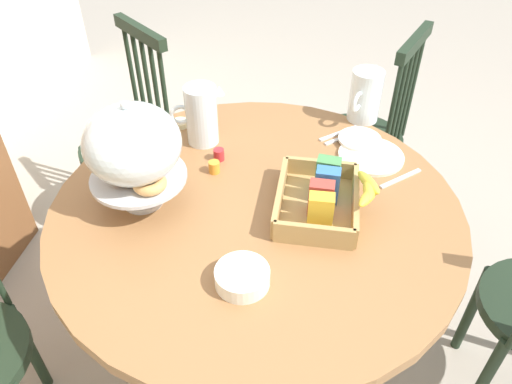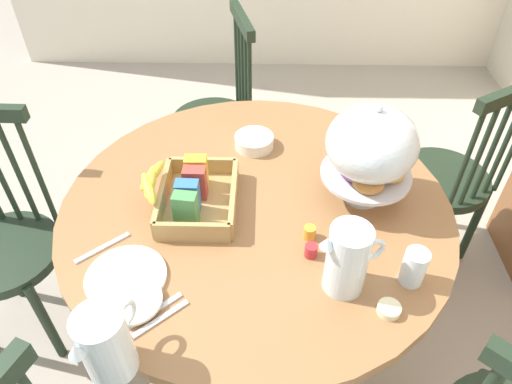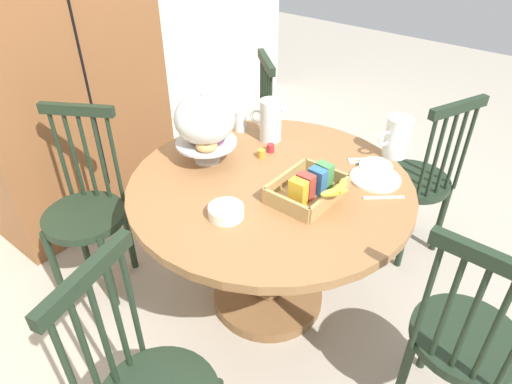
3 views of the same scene
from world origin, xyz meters
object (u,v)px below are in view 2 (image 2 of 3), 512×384
Objects in this scene: windsor_chair_by_cabinet at (217,121)px; cereal_bowl at (254,141)px; orange_juice_pitcher at (107,346)px; drinking_glass at (414,267)px; windsor_chair_near_window at (446,182)px; pastry_stand_with_dome at (371,148)px; cereal_basket at (191,194)px; china_plate_small at (133,300)px; butter_dish at (389,309)px; windsor_chair_facing_door at (7,248)px; china_plate_large at (126,277)px; dining_table at (256,247)px; milk_pitcher at (347,262)px.

cereal_bowl is (0.59, 0.20, 0.31)m from windsor_chair_by_cabinet.
orange_juice_pitcher is 0.78m from drinking_glass.
windsor_chair_by_cabinet is at bearing -113.53° from windsor_chair_near_window.
pastry_stand_with_dome is (0.41, -0.46, 0.48)m from windsor_chair_near_window.
windsor_chair_near_window is at bearing 153.07° from drinking_glass.
cereal_basket is 2.11× the size of china_plate_small.
butter_dish is at bearing 27.44° from cereal_bowl.
pastry_stand_with_dome is at bearing 123.26° from china_plate_small.
windsor_chair_facing_door reaches higher than china_plate_small.
drinking_glass is at bearing 65.93° from cereal_basket.
drinking_glass is at bearing 97.27° from china_plate_small.
orange_juice_pitcher is at bearing -76.45° from butter_dish.
drinking_glass is at bearing 90.87° from china_plate_large.
dining_table is 1.27× the size of windsor_chair_by_cabinet.
windsor_chair_near_window is at bearing 114.92° from cereal_basket.
cereal_bowl is (-0.31, 0.19, -0.02)m from cereal_basket.
windsor_chair_facing_door is 3.09× the size of cereal_basket.
windsor_chair_near_window reaches higher than china_plate_large.
china_plate_large is (0.29, -0.14, -0.04)m from cereal_basket.
dining_table is 1.27× the size of windsor_chair_near_window.
windsor_chair_near_window is 0.90m from drinking_glass.
orange_juice_pitcher is (1.44, -0.10, 0.37)m from windsor_chair_by_cabinet.
windsor_chair_near_window is at bearing 143.64° from milk_pitcher.
china_plate_small is 1.07× the size of cereal_bowl.
windsor_chair_by_cabinet is 3.09× the size of cereal_basket.
cereal_bowl reaches higher than china_plate_small.
milk_pitcher is (0.31, 0.24, 0.30)m from dining_table.
windsor_chair_facing_door is 0.93m from orange_juice_pitcher.
china_plate_small is at bearing -82.73° from drinking_glass.
cereal_bowl reaches higher than butter_dish.
windsor_chair_facing_door is 5.07× the size of orange_juice_pitcher.
china_plate_small is at bearing -15.78° from cereal_basket.
pastry_stand_with_dome reaches higher than windsor_chair_near_window.
pastry_stand_with_dome is at bearing 89.75° from windsor_chair_facing_door.
pastry_stand_with_dome is at bearing 116.55° from china_plate_large.
pastry_stand_with_dome reaches higher than windsor_chair_facing_door.
milk_pitcher is at bearing 22.43° from cereal_bowl.
windsor_chair_facing_door reaches higher than drinking_glass.
windsor_chair_facing_door is at bearing -107.02° from milk_pitcher.
pastry_stand_with_dome reaches higher than windsor_chair_by_cabinet.
china_plate_small is at bearing -23.20° from cereal_bowl.
windsor_chair_by_cabinet is 16.25× the size of butter_dish.
cereal_bowl is at bearing -177.45° from dining_table.
dining_table is at bearing -142.31° from milk_pitcher.
china_plate_large is 1.57× the size of cereal_bowl.
pastry_stand_with_dome is at bearing 96.77° from dining_table.
china_plate_large is at bearing -173.31° from orange_juice_pitcher.
cereal_basket is at bearing -86.79° from dining_table.
windsor_chair_near_window is 4.66× the size of milk_pitcher.
butter_dish is at bearing 52.56° from milk_pitcher.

